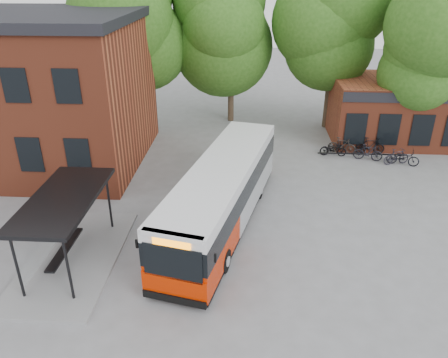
# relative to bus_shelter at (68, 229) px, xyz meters

# --- Properties ---
(ground) EXTENTS (100.00, 100.00, 0.00)m
(ground) POSITION_rel_bus_shelter_xyz_m (4.50, 1.00, -1.45)
(ground) COLOR slate
(shop_row) EXTENTS (14.00, 6.20, 4.00)m
(shop_row) POSITION_rel_bus_shelter_xyz_m (19.50, 15.00, 0.55)
(shop_row) COLOR brown
(shop_row) RESTS_ON ground
(bus_shelter) EXTENTS (3.60, 7.00, 2.90)m
(bus_shelter) POSITION_rel_bus_shelter_xyz_m (0.00, 0.00, 0.00)
(bus_shelter) COLOR black
(bus_shelter) RESTS_ON ground
(bike_rail) EXTENTS (5.20, 0.10, 0.38)m
(bike_rail) POSITION_rel_bus_shelter_xyz_m (13.78, 11.00, -1.26)
(bike_rail) COLOR black
(bike_rail) RESTS_ON ground
(tree_0) EXTENTS (7.92, 7.92, 11.00)m
(tree_0) POSITION_rel_bus_shelter_xyz_m (-1.50, 17.00, 4.05)
(tree_0) COLOR #285516
(tree_0) RESTS_ON ground
(tree_1) EXTENTS (7.92, 7.92, 10.40)m
(tree_1) POSITION_rel_bus_shelter_xyz_m (5.50, 18.00, 3.75)
(tree_1) COLOR #285516
(tree_1) RESTS_ON ground
(tree_2) EXTENTS (7.92, 7.92, 11.00)m
(tree_2) POSITION_rel_bus_shelter_xyz_m (12.50, 17.00, 4.05)
(tree_2) COLOR #285516
(tree_2) RESTS_ON ground
(tree_3) EXTENTS (7.04, 7.04, 9.28)m
(tree_3) POSITION_rel_bus_shelter_xyz_m (17.50, 13.00, 3.19)
(tree_3) COLOR #285516
(tree_3) RESTS_ON ground
(city_bus) EXTENTS (5.04, 11.90, 2.96)m
(city_bus) POSITION_rel_bus_shelter_xyz_m (5.83, 3.14, 0.03)
(city_bus) COLOR #C42100
(city_bus) RESTS_ON ground
(bicycle_0) EXTENTS (1.66, 0.69, 0.85)m
(bicycle_0) POSITION_rel_bus_shelter_xyz_m (12.17, 11.46, -1.03)
(bicycle_0) COLOR black
(bicycle_0) RESTS_ON ground
(bicycle_1) EXTENTS (1.79, 0.96, 1.04)m
(bicycle_1) POSITION_rel_bus_shelter_xyz_m (12.78, 11.92, -0.93)
(bicycle_1) COLOR #2C2926
(bicycle_1) RESTS_ON ground
(bicycle_2) EXTENTS (1.73, 1.00, 0.86)m
(bicycle_2) POSITION_rel_bus_shelter_xyz_m (12.18, 11.79, -1.02)
(bicycle_2) COLOR black
(bicycle_2) RESTS_ON ground
(bicycle_3) EXTENTS (1.78, 0.88, 1.03)m
(bicycle_3) POSITION_rel_bus_shelter_xyz_m (14.16, 10.87, -0.93)
(bicycle_3) COLOR black
(bicycle_3) RESTS_ON ground
(bicycle_4) EXTENTS (1.64, 1.12, 0.82)m
(bicycle_4) POSITION_rel_bus_shelter_xyz_m (13.77, 11.99, -1.04)
(bicycle_4) COLOR black
(bicycle_4) RESTS_ON ground
(bicycle_5) EXTENTS (1.82, 0.53, 1.09)m
(bicycle_5) POSITION_rel_bus_shelter_xyz_m (14.52, 11.90, -0.90)
(bicycle_5) COLOR black
(bicycle_5) RESTS_ON ground
(bicycle_6) EXTENTS (1.95, 1.15, 0.97)m
(bicycle_6) POSITION_rel_bus_shelter_xyz_m (16.06, 10.29, -0.97)
(bicycle_6) COLOR black
(bicycle_6) RESTS_ON ground
(bicycle_7) EXTENTS (1.69, 0.89, 0.98)m
(bicycle_7) POSITION_rel_bus_shelter_xyz_m (15.71, 10.37, -0.96)
(bicycle_7) COLOR #24232D
(bicycle_7) RESTS_ON ground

